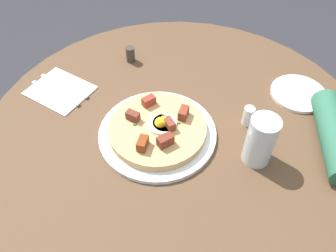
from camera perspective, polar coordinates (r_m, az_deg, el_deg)
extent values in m
plane|color=#2D2D33|center=(1.53, 1.13, -18.96)|extent=(6.00, 6.00, 0.00)
cylinder|color=brown|center=(0.91, 1.81, -1.07)|extent=(1.04, 1.04, 0.03)
cylinder|color=#333338|center=(1.21, 1.39, -12.50)|extent=(0.12, 0.12, 0.71)
cylinder|color=#333338|center=(1.52, 1.14, -18.79)|extent=(0.47, 0.47, 0.02)
cylinder|color=#2D664C|center=(0.94, 26.04, -1.36)|extent=(0.26, 0.18, 0.07)
cylinder|color=white|center=(0.88, -1.87, -1.01)|extent=(0.30, 0.30, 0.01)
cylinder|color=tan|center=(0.87, -1.90, -0.28)|extent=(0.25, 0.25, 0.02)
cylinder|color=white|center=(0.86, -0.54, 0.47)|extent=(0.06, 0.06, 0.01)
sphere|color=yellow|center=(0.85, -0.55, 0.74)|extent=(0.03, 0.03, 0.03)
cylinder|color=white|center=(0.86, -1.37, 0.41)|extent=(0.07, 0.07, 0.01)
sphere|color=yellow|center=(0.85, -1.37, 0.68)|extent=(0.03, 0.03, 0.03)
cube|color=brown|center=(0.87, -5.92, 1.70)|extent=(0.04, 0.04, 0.02)
cube|color=maroon|center=(0.81, -0.46, -2.47)|extent=(0.03, 0.04, 0.03)
cube|color=maroon|center=(0.90, -3.24, 4.19)|extent=(0.03, 0.04, 0.02)
cube|color=brown|center=(0.84, 0.24, 0.34)|extent=(0.04, 0.02, 0.02)
cube|color=maroon|center=(0.87, 2.62, 2.20)|extent=(0.04, 0.04, 0.03)
cube|color=maroon|center=(0.80, -4.28, -2.93)|extent=(0.04, 0.04, 0.03)
cube|color=#387F2D|center=(0.86, -5.62, 0.28)|extent=(0.00, 0.01, 0.00)
cube|color=#387F2D|center=(0.80, -4.08, -4.27)|extent=(0.01, 0.01, 0.00)
cube|color=#387F2D|center=(0.85, -3.13, 0.08)|extent=(0.01, 0.00, 0.00)
cube|color=#387F2D|center=(0.86, 1.82, 0.54)|extent=(0.01, 0.01, 0.00)
cylinder|color=white|center=(1.05, 20.87, 5.28)|extent=(0.16, 0.16, 0.01)
cube|color=white|center=(1.04, -17.64, 5.71)|extent=(0.22, 0.21, 0.00)
cube|color=silver|center=(1.03, -18.38, 5.29)|extent=(0.15, 0.12, 0.00)
cube|color=silver|center=(1.05, -17.03, 6.47)|extent=(0.15, 0.12, 0.00)
cylinder|color=silver|center=(0.81, 15.24, -2.39)|extent=(0.07, 0.07, 0.13)
cylinder|color=white|center=(0.91, 13.29, 1.65)|extent=(0.03, 0.03, 0.06)
cylinder|color=#3F3833|center=(1.10, -6.32, 11.85)|extent=(0.03, 0.03, 0.05)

